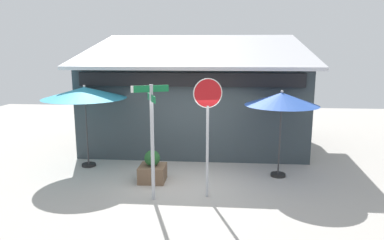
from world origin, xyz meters
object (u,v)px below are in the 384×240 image
at_px(patio_umbrella_royal_blue_center, 282,100).
at_px(sidewalk_planter, 152,169).
at_px(stop_sign, 208,117).
at_px(patio_umbrella_teal_left, 85,93).
at_px(street_sign_post, 152,130).

xyz_separation_m(patio_umbrella_royal_blue_center, sidewalk_planter, (-3.65, -0.72, -1.94)).
bearing_deg(patio_umbrella_royal_blue_center, stop_sign, -140.69).
xyz_separation_m(patio_umbrella_teal_left, patio_umbrella_royal_blue_center, (5.98, -0.43, -0.08)).
height_order(stop_sign, patio_umbrella_teal_left, stop_sign).
bearing_deg(sidewalk_planter, patio_umbrella_teal_left, 153.59).
relative_size(street_sign_post, patio_umbrella_royal_blue_center, 1.12).
bearing_deg(street_sign_post, patio_umbrella_royal_blue_center, 29.91).
height_order(street_sign_post, sidewalk_planter, street_sign_post).
bearing_deg(stop_sign, sidewalk_planter, 149.02).
xyz_separation_m(street_sign_post, patio_umbrella_teal_left, (-2.59, 2.39, 0.60)).
height_order(patio_umbrella_royal_blue_center, sidewalk_planter, patio_umbrella_royal_blue_center).
distance_m(stop_sign, patio_umbrella_royal_blue_center, 2.66).
distance_m(street_sign_post, sidewalk_planter, 1.90).
bearing_deg(sidewalk_planter, patio_umbrella_royal_blue_center, 11.18).
distance_m(stop_sign, patio_umbrella_teal_left, 4.47).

